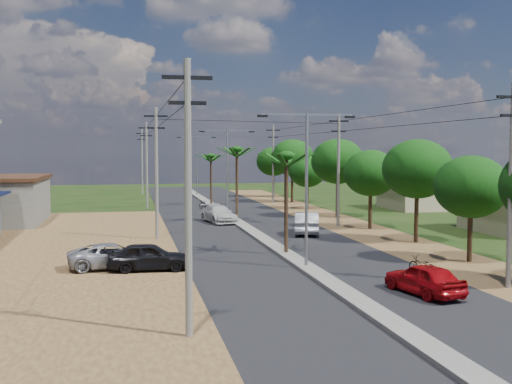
% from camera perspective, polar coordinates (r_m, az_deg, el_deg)
% --- Properties ---
extents(ground, '(160.00, 160.00, 0.00)m').
position_cam_1_polar(ground, '(31.12, 4.78, -7.32)').
color(ground, black).
rests_on(ground, ground).
extents(road, '(12.00, 110.00, 0.04)m').
position_cam_1_polar(road, '(45.48, -0.71, -3.68)').
color(road, black).
rests_on(road, ground).
extents(median, '(1.00, 90.00, 0.18)m').
position_cam_1_polar(median, '(48.39, -1.41, -3.13)').
color(median, '#605E56').
rests_on(median, ground).
extents(dirt_lot_west, '(18.00, 46.00, 0.04)m').
position_cam_1_polar(dirt_lot_west, '(38.18, -21.23, -5.44)').
color(dirt_lot_west, '#52331C').
rests_on(dirt_lot_west, ground).
extents(dirt_shoulder_east, '(5.00, 90.00, 0.03)m').
position_cam_1_polar(dirt_shoulder_east, '(47.87, 9.34, -3.35)').
color(dirt_shoulder_east, '#52331C').
rests_on(dirt_shoulder_east, ground).
extents(house_east_far, '(7.60, 7.50, 4.60)m').
position_cam_1_polar(house_east_far, '(64.63, 15.49, 0.57)').
color(house_east_far, tan).
rests_on(house_east_far, ground).
extents(tree_east_b, '(4.00, 4.00, 5.83)m').
position_cam_1_polar(tree_east_b, '(34.44, 19.80, 0.46)').
color(tree_east_b, black).
rests_on(tree_east_b, ground).
extents(tree_east_c, '(4.60, 4.60, 6.83)m').
position_cam_1_polar(tree_east_c, '(40.70, 15.10, 2.12)').
color(tree_east_c, black).
rests_on(tree_east_c, ground).
extents(tree_east_d, '(4.20, 4.20, 6.13)m').
position_cam_1_polar(tree_east_d, '(46.93, 10.86, 1.78)').
color(tree_east_d, black).
rests_on(tree_east_d, ground).
extents(tree_east_e, '(4.80, 4.80, 7.14)m').
position_cam_1_polar(tree_east_e, '(54.43, 7.79, 2.90)').
color(tree_east_e, black).
rests_on(tree_east_e, ground).
extents(tree_east_f, '(3.80, 3.80, 5.52)m').
position_cam_1_polar(tree_east_f, '(61.93, 4.91, 1.94)').
color(tree_east_f, black).
rests_on(tree_east_f, ground).
extents(tree_east_g, '(5.00, 5.00, 7.38)m').
position_cam_1_polar(tree_east_g, '(69.74, 3.47, 3.29)').
color(tree_east_g, black).
rests_on(tree_east_g, ground).
extents(tree_east_h, '(4.40, 4.40, 6.52)m').
position_cam_1_polar(tree_east_h, '(77.42, 1.67, 2.92)').
color(tree_east_h, black).
rests_on(tree_east_h, ground).
extents(palm_median_near, '(2.00, 2.00, 6.15)m').
position_cam_1_polar(palm_median_near, '(34.36, 2.90, 3.06)').
color(palm_median_near, black).
rests_on(palm_median_near, ground).
extents(palm_median_mid, '(2.00, 2.00, 6.55)m').
position_cam_1_polar(palm_median_mid, '(49.99, -1.84, 3.77)').
color(palm_median_mid, black).
rests_on(palm_median_mid, ground).
extents(palm_median_far, '(2.00, 2.00, 5.85)m').
position_cam_1_polar(palm_median_far, '(65.80, -4.32, 3.26)').
color(palm_median_far, black).
rests_on(palm_median_far, ground).
extents(streetlight_near, '(5.10, 0.18, 8.00)m').
position_cam_1_polar(streetlight_near, '(30.54, 4.84, 1.52)').
color(streetlight_near, gray).
rests_on(streetlight_near, ground).
extents(streetlight_mid, '(5.10, 0.18, 8.00)m').
position_cam_1_polar(streetlight_mid, '(54.93, -2.77, 2.62)').
color(streetlight_mid, gray).
rests_on(streetlight_mid, ground).
extents(streetlight_far, '(5.10, 0.18, 8.00)m').
position_cam_1_polar(streetlight_far, '(79.70, -5.68, 3.04)').
color(streetlight_far, gray).
rests_on(streetlight_far, ground).
extents(utility_pole_w_a, '(1.60, 0.24, 9.00)m').
position_cam_1_polar(utility_pole_w_a, '(19.33, -6.48, -0.01)').
color(utility_pole_w_a, '#605E56').
rests_on(utility_pole_w_a, ground).
extents(utility_pole_w_b, '(1.60, 0.24, 9.00)m').
position_cam_1_polar(utility_pole_w_b, '(41.26, -9.46, 2.08)').
color(utility_pole_w_b, '#605E56').
rests_on(utility_pole_w_b, ground).
extents(utility_pole_w_c, '(1.60, 0.24, 9.00)m').
position_cam_1_polar(utility_pole_w_c, '(63.24, -10.37, 2.72)').
color(utility_pole_w_c, '#605E56').
rests_on(utility_pole_w_c, ground).
extents(utility_pole_w_d, '(1.60, 0.24, 9.00)m').
position_cam_1_polar(utility_pole_w_d, '(84.23, -10.80, 3.02)').
color(utility_pole_w_d, '#605E56').
rests_on(utility_pole_w_d, ground).
extents(utility_pole_e_a, '(1.60, 0.24, 9.00)m').
position_cam_1_polar(utility_pole_e_a, '(28.42, 23.13, 0.97)').
color(utility_pole_e_a, '#605E56').
rests_on(utility_pole_e_a, ground).
extents(utility_pole_e_b, '(1.60, 0.24, 9.00)m').
position_cam_1_polar(utility_pole_e_b, '(48.09, 7.85, 2.36)').
color(utility_pole_e_b, '#605E56').
rests_on(utility_pole_e_b, ground).
extents(utility_pole_e_c, '(1.60, 0.24, 9.00)m').
position_cam_1_polar(utility_pole_e_c, '(69.17, 1.63, 2.89)').
color(utility_pole_e_c, '#605E56').
rests_on(utility_pole_e_c, ground).
extents(car_red_near, '(2.36, 4.16, 1.34)m').
position_cam_1_polar(car_red_near, '(26.37, 15.71, -8.03)').
color(car_red_near, maroon).
rests_on(car_red_near, ground).
extents(car_silver_mid, '(3.00, 5.07, 1.58)m').
position_cam_1_polar(car_silver_mid, '(43.68, 4.86, -3.00)').
color(car_silver_mid, gray).
rests_on(car_silver_mid, ground).
extents(car_white_far, '(2.87, 5.19, 1.42)m').
position_cam_1_polar(car_white_far, '(50.32, -3.57, -2.15)').
color(car_white_far, '#ADADA8').
rests_on(car_white_far, ground).
extents(car_parked_silver, '(4.81, 2.68, 1.27)m').
position_cam_1_polar(car_parked_silver, '(31.84, -13.44, -5.99)').
color(car_parked_silver, gray).
rests_on(car_parked_silver, ground).
extents(car_parked_dark, '(4.22, 1.89, 1.41)m').
position_cam_1_polar(car_parked_dark, '(30.86, -10.15, -6.13)').
color(car_parked_dark, black).
rests_on(car_parked_dark, ground).
extents(moto_rider_east, '(1.18, 1.72, 0.86)m').
position_cam_1_polar(moto_rider_east, '(30.72, 15.55, -6.78)').
color(moto_rider_east, black).
rests_on(moto_rider_east, ground).
extents(moto_rider_west_a, '(1.02, 2.03, 1.02)m').
position_cam_1_polar(moto_rider_west_a, '(51.68, -3.46, -2.22)').
color(moto_rider_west_a, black).
rests_on(moto_rider_west_a, ground).
extents(moto_rider_west_b, '(0.98, 1.60, 0.93)m').
position_cam_1_polar(moto_rider_west_b, '(61.41, -5.08, -1.28)').
color(moto_rider_west_b, black).
rests_on(moto_rider_west_b, ground).
extents(roadside_sign, '(0.12, 1.28, 1.07)m').
position_cam_1_polar(roadside_sign, '(31.02, -6.55, -6.37)').
color(roadside_sign, maroon).
rests_on(roadside_sign, ground).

